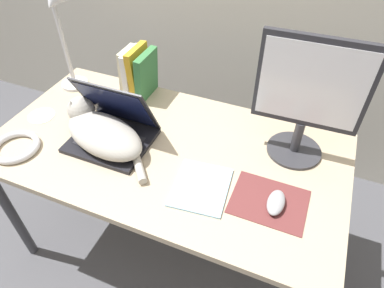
{
  "coord_description": "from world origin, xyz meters",
  "views": [
    {
      "loc": [
        0.49,
        -0.51,
        1.68
      ],
      "look_at": [
        0.13,
        0.35,
        0.82
      ],
      "focal_mm": 32.0,
      "sensor_mm": 36.0,
      "label": 1
    }
  ],
  "objects": [
    {
      "name": "computer_mouse",
      "position": [
        0.48,
        0.26,
        0.74
      ],
      "size": [
        0.06,
        0.11,
        0.03
      ],
      "color": "#99999E",
      "rests_on": "mousepad"
    },
    {
      "name": "external_monitor",
      "position": [
        0.49,
        0.56,
        0.98
      ],
      "size": [
        0.38,
        0.22,
        0.49
      ],
      "color": "#333338",
      "rests_on": "desk"
    },
    {
      "name": "notepad",
      "position": [
        0.21,
        0.24,
        0.72
      ],
      "size": [
        0.22,
        0.25,
        0.01
      ],
      "color": "#99C6E0",
      "rests_on": "desk"
    },
    {
      "name": "cable_coil",
      "position": [
        -0.56,
        0.14,
        0.73
      ],
      "size": [
        0.19,
        0.19,
        0.03
      ],
      "color": "silver",
      "rests_on": "desk"
    },
    {
      "name": "laptop",
      "position": [
        -0.22,
        0.35,
        0.77
      ],
      "size": [
        0.32,
        0.28,
        0.26
      ],
      "color": "black",
      "rests_on": "desk"
    },
    {
      "name": "cd_disc",
      "position": [
        -0.61,
        0.36,
        0.72
      ],
      "size": [
        0.12,
        0.12,
        0.0
      ],
      "color": "silver",
      "rests_on": "desk"
    },
    {
      "name": "book_row",
      "position": [
        -0.28,
        0.69,
        0.83
      ],
      "size": [
        0.14,
        0.17,
        0.24
      ],
      "color": "beige",
      "rests_on": "desk"
    },
    {
      "name": "cat",
      "position": [
        -0.25,
        0.31,
        0.78
      ],
      "size": [
        0.47,
        0.29,
        0.15
      ],
      "color": "#B2ADA3",
      "rests_on": "desk"
    },
    {
      "name": "desk",
      "position": [
        0.0,
        0.38,
        0.65
      ],
      "size": [
        1.44,
        0.77,
        0.72
      ],
      "color": "tan",
      "rests_on": "ground_plane"
    },
    {
      "name": "mousepad",
      "position": [
        0.45,
        0.27,
        0.72
      ],
      "size": [
        0.26,
        0.21,
        0.0
      ],
      "color": "brown",
      "rests_on": "desk"
    },
    {
      "name": "desk_lamp",
      "position": [
        -0.59,
        0.6,
        1.07
      ],
      "size": [
        0.17,
        0.17,
        0.52
      ],
      "color": "silver",
      "rests_on": "desk"
    }
  ]
}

